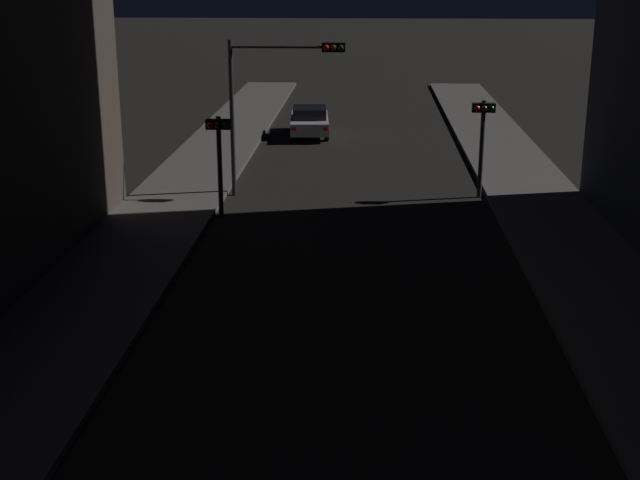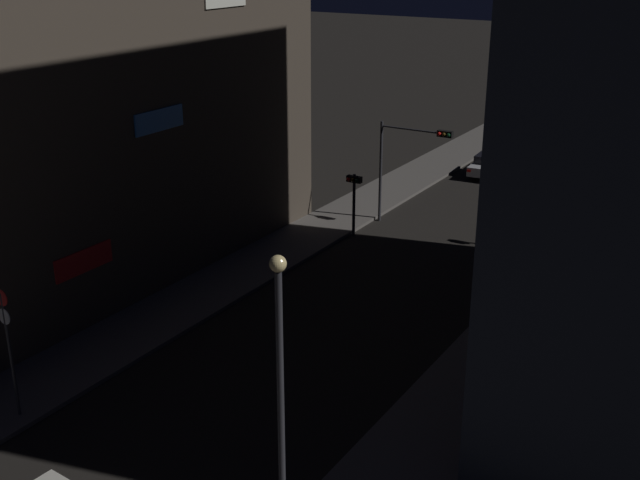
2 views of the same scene
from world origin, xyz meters
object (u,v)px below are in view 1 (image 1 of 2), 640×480
Objects in this scene: traffic_light_left_kerb at (219,145)px; traffic_light_right_kerb at (483,128)px; traffic_light_overhead at (274,85)px; far_car at (310,121)px.

traffic_light_right_kerb is (8.82, 3.09, 0.09)m from traffic_light_left_kerb.
traffic_light_overhead is at bearing 62.91° from traffic_light_left_kerb.
traffic_light_overhead is at bearing -178.60° from traffic_light_right_kerb.
traffic_light_overhead reaches higher than traffic_light_right_kerb.
far_car is at bearing 82.45° from traffic_light_left_kerb.
far_car is 1.31× the size of traffic_light_right_kerb.
far_car is 0.82× the size of traffic_light_overhead.
traffic_light_overhead reaches higher than far_car.
traffic_light_left_kerb is (-1.49, -2.91, -1.56)m from traffic_light_overhead.
far_car is 1.37× the size of traffic_light_left_kerb.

